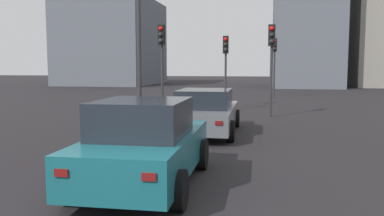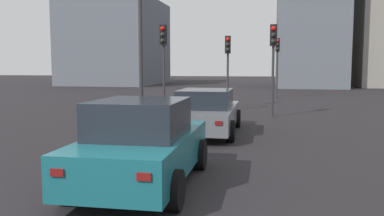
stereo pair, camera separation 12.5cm
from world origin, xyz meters
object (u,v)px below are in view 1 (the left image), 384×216
object	(u,v)px
car_grey_lead	(206,112)
traffic_light_far_left	(275,55)
street_lamp_kerbside	(139,18)
car_teal_second	(145,145)
traffic_light_far_right	(271,51)
traffic_light_near_left	(226,56)
traffic_light_near_right	(162,50)

from	to	relation	value
car_grey_lead	traffic_light_far_left	size ratio (longest dim) A/B	1.17
traffic_light_far_left	street_lamp_kerbside	bearing A→B (deg)	-19.84
car_teal_second	traffic_light_far_right	world-z (taller)	traffic_light_far_right
car_grey_lead	street_lamp_kerbside	xyz separation A→B (m)	(2.69, 3.08, 3.35)
street_lamp_kerbside	traffic_light_far_right	bearing A→B (deg)	-68.84
car_teal_second	street_lamp_kerbside	size ratio (longest dim) A/B	0.60
car_teal_second	traffic_light_near_left	distance (m)	14.21
traffic_light_near_right	traffic_light_far_right	xyz separation A→B (m)	(-0.17, -4.85, -0.06)
car_grey_lead	traffic_light_near_right	size ratio (longest dim) A/B	1.18
traffic_light_near_right	street_lamp_kerbside	world-z (taller)	street_lamp_kerbside
traffic_light_far_left	street_lamp_kerbside	size ratio (longest dim) A/B	0.59
car_grey_lead	traffic_light_near_right	bearing A→B (deg)	28.16
car_teal_second	traffic_light_far_right	distance (m)	11.07
traffic_light_near_right	street_lamp_kerbside	xyz separation A→B (m)	(-2.18, 0.35, 1.17)
traffic_light_near_left	traffic_light_far_left	bearing A→B (deg)	160.52
traffic_light_far_right	street_lamp_kerbside	size ratio (longest dim) A/B	0.57
traffic_light_near_left	street_lamp_kerbside	size ratio (longest dim) A/B	0.55
traffic_light_near_right	traffic_light_far_left	world-z (taller)	traffic_light_far_left
car_grey_lead	car_teal_second	distance (m)	5.92
car_grey_lead	street_lamp_kerbside	size ratio (longest dim) A/B	0.69
car_grey_lead	car_teal_second	size ratio (longest dim) A/B	1.15
traffic_light_far_right	traffic_light_near_right	bearing A→B (deg)	-86.50
traffic_light_near_right	street_lamp_kerbside	size ratio (longest dim) A/B	0.59
car_grey_lead	street_lamp_kerbside	distance (m)	5.29
traffic_light_near_right	street_lamp_kerbside	distance (m)	2.50
car_grey_lead	traffic_light_near_right	distance (m)	5.99
car_grey_lead	car_teal_second	xyz separation A→B (m)	(-5.92, 0.24, 0.06)
traffic_light_far_left	street_lamp_kerbside	distance (m)	13.83
traffic_light_far_left	street_lamp_kerbside	xyz separation A→B (m)	(-12.63, 5.53, 1.15)
car_teal_second	traffic_light_near_left	world-z (taller)	traffic_light_near_left
traffic_light_near_right	traffic_light_far_left	xyz separation A→B (m)	(10.45, -5.17, 0.02)
traffic_light_far_right	street_lamp_kerbside	distance (m)	5.71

